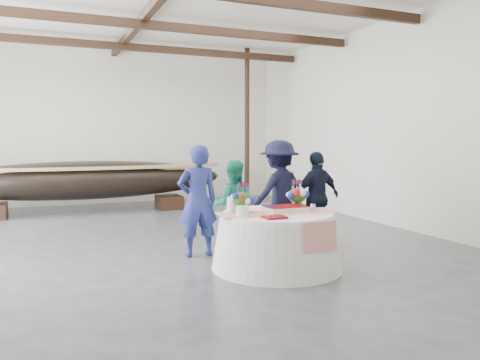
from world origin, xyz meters
name	(u,v)px	position (x,y,z in m)	size (l,w,h in m)	color
floor	(165,243)	(0.00, 0.00, 0.00)	(10.00, 12.00, 0.01)	#3D3D42
wall_back	(115,127)	(0.00, 6.00, 2.25)	(10.00, 0.02, 4.50)	silver
wall_front	(394,83)	(0.00, -6.00, 2.25)	(10.00, 0.02, 4.50)	silver
wall_right	(386,123)	(5.00, 0.00, 2.25)	(0.02, 12.00, 4.50)	silver
pavilion_structure	(152,29)	(0.00, 0.74, 4.00)	(9.80, 11.76, 4.50)	black
longboat_display	(86,180)	(-1.00, 4.20, 0.86)	(7.20, 1.44, 1.35)	black
banquet_table	(277,240)	(1.14, -2.27, 0.41)	(1.92, 1.92, 0.82)	white
tabletop_items	(270,201)	(1.11, -2.10, 0.97)	(1.83, 0.98, 0.40)	red
guest_woman_blue	(198,201)	(0.28, -1.14, 0.91)	(0.66, 0.43, 1.81)	navy
guest_woman_teal	(233,205)	(0.96, -0.97, 0.77)	(0.75, 0.59, 1.55)	#1C906D
guest_man_left	(279,192)	(1.95, -0.78, 0.94)	(1.22, 0.70, 1.88)	black
guest_man_right	(317,197)	(2.65, -0.97, 0.84)	(0.98, 0.41, 1.68)	black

